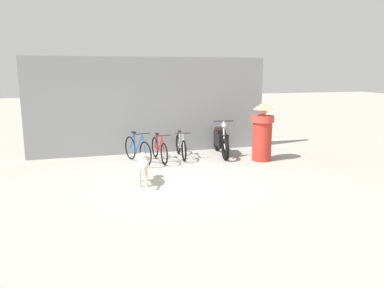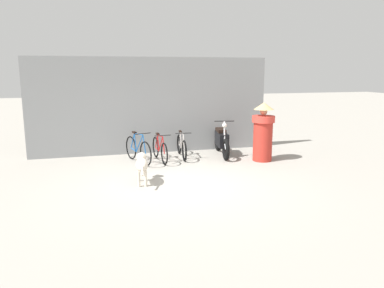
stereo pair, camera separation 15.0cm
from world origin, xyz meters
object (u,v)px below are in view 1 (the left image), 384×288
stray_dog (143,164)px  person_in_robes (262,131)px  bicycle_1 (159,149)px  bicycle_2 (181,147)px  bicycle_0 (138,150)px  motorcycle (221,141)px

stray_dog → person_in_robes: bearing=-64.3°
stray_dog → person_in_robes: person_in_robes is taller
bicycle_1 → bicycle_2: size_ratio=0.99×
bicycle_2 → stray_dog: 2.70m
bicycle_1 → stray_dog: (-0.78, -2.01, 0.11)m
bicycle_0 → bicycle_1: bicycle_0 is taller
motorcycle → bicycle_1: bearing=-74.9°
bicycle_2 → person_in_robes: person_in_robes is taller
motorcycle → bicycle_0: bearing=-75.7°
bicycle_1 → bicycle_2: bearing=104.9°
motorcycle → person_in_robes: (0.90, -0.95, 0.40)m
motorcycle → person_in_robes: size_ratio=1.17×
bicycle_1 → motorcycle: (1.95, 0.22, 0.11)m
bicycle_1 → motorcycle: size_ratio=0.80×
bicycle_1 → person_in_robes: (2.85, -0.74, 0.51)m
bicycle_0 → bicycle_2: 1.36m
bicycle_1 → person_in_robes: size_ratio=0.94×
bicycle_2 → motorcycle: (1.24, -0.04, 0.12)m
bicycle_2 → person_in_robes: size_ratio=0.95×
bicycle_0 → motorcycle: 2.58m
bicycle_2 → motorcycle: size_ratio=0.81×
motorcycle → person_in_robes: 1.37m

